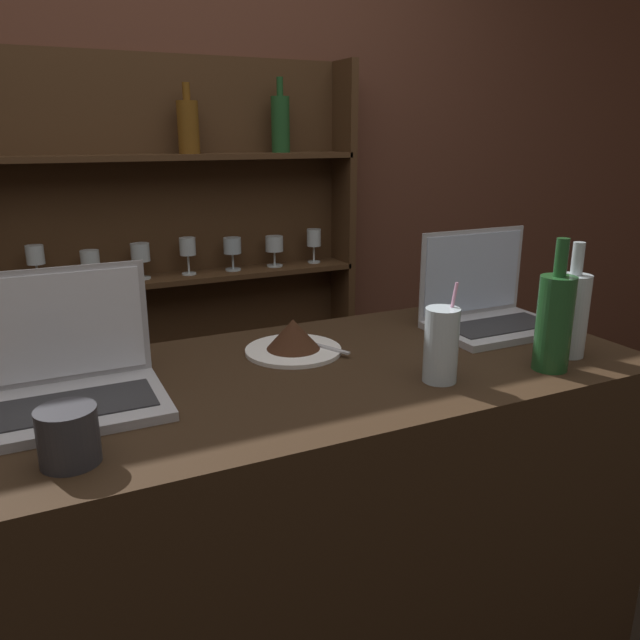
# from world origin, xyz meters

# --- Properties ---
(bar_counter) EXTENTS (1.74, 0.66, 0.99)m
(bar_counter) POSITION_xyz_m (0.00, 0.33, 0.49)
(bar_counter) COLOR black
(bar_counter) RESTS_ON ground_plane
(back_wall) EXTENTS (7.00, 0.06, 2.70)m
(back_wall) POSITION_xyz_m (0.00, 1.57, 1.35)
(back_wall) COLOR brown
(back_wall) RESTS_ON ground_plane
(back_shelf) EXTENTS (1.50, 0.18, 1.76)m
(back_shelf) POSITION_xyz_m (0.04, 1.49, 0.92)
(back_shelf) COLOR #472D19
(back_shelf) RESTS_ON ground_plane
(laptop_near) EXTENTS (0.32, 0.25, 0.25)m
(laptop_near) POSITION_xyz_m (-0.37, 0.37, 1.04)
(laptop_near) COLOR #ADADB2
(laptop_near) RESTS_ON bar_counter
(laptop_far) EXTENTS (0.34, 0.23, 0.25)m
(laptop_far) POSITION_xyz_m (0.67, 0.42, 1.04)
(laptop_far) COLOR #ADADB2
(laptop_far) RESTS_ON bar_counter
(cake_plate) EXTENTS (0.23, 0.23, 0.08)m
(cake_plate) POSITION_xyz_m (0.12, 0.45, 1.02)
(cake_plate) COLOR white
(cake_plate) RESTS_ON bar_counter
(water_glass) EXTENTS (0.07, 0.07, 0.21)m
(water_glass) POSITION_xyz_m (0.33, 0.16, 1.07)
(water_glass) COLOR silver
(water_glass) RESTS_ON bar_counter
(wine_bottle_green) EXTENTS (0.08, 0.08, 0.29)m
(wine_bottle_green) POSITION_xyz_m (0.59, 0.11, 1.10)
(wine_bottle_green) COLOR #1E4C23
(wine_bottle_green) RESTS_ON bar_counter
(wine_bottle_clear) EXTENTS (0.08, 0.08, 0.27)m
(wine_bottle_clear) POSITION_xyz_m (0.69, 0.16, 1.09)
(wine_bottle_clear) COLOR #B2C1C6
(wine_bottle_clear) RESTS_ON bar_counter
(coffee_cup) EXTENTS (0.09, 0.09, 0.09)m
(coffee_cup) POSITION_xyz_m (-0.40, 0.13, 1.03)
(coffee_cup) COLOR #2D2D33
(coffee_cup) RESTS_ON bar_counter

